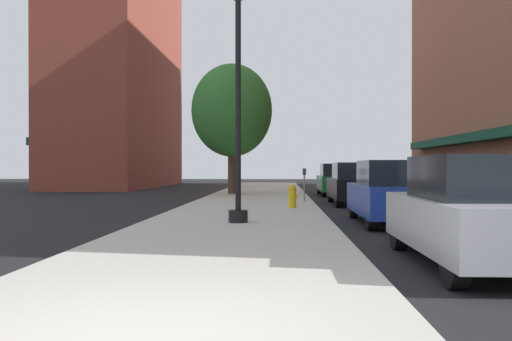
% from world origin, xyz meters
% --- Properties ---
extents(ground_plane, '(90.00, 90.00, 0.00)m').
position_xyz_m(ground_plane, '(4.00, 18.00, 0.00)').
color(ground_plane, black).
extents(sidewalk_slab, '(4.80, 50.00, 0.12)m').
position_xyz_m(sidewalk_slab, '(0.00, 19.00, 0.06)').
color(sidewalk_slab, '#B7B2A8').
rests_on(sidewalk_slab, ground).
extents(building_far_background, '(6.80, 18.00, 18.60)m').
position_xyz_m(building_far_background, '(-11.01, 37.00, 9.28)').
color(building_far_background, brown).
rests_on(building_far_background, ground).
extents(lamppost, '(0.48, 0.48, 5.90)m').
position_xyz_m(lamppost, '(0.05, 9.19, 3.20)').
color(lamppost, black).
rests_on(lamppost, sidewalk_slab).
extents(fire_hydrant, '(0.33, 0.26, 0.79)m').
position_xyz_m(fire_hydrant, '(1.49, 14.08, 0.52)').
color(fire_hydrant, gold).
rests_on(fire_hydrant, sidewalk_slab).
extents(parking_meter_near, '(0.14, 0.09, 1.31)m').
position_xyz_m(parking_meter_near, '(2.05, 17.82, 0.95)').
color(parking_meter_near, slate).
rests_on(parking_meter_near, sidewalk_slab).
extents(tree_near, '(4.12, 4.12, 6.64)m').
position_xyz_m(tree_near, '(-1.40, 23.70, 4.37)').
color(tree_near, '#422D1E').
rests_on(tree_near, sidewalk_slab).
extents(car_silver, '(1.80, 4.30, 1.66)m').
position_xyz_m(car_silver, '(4.00, 3.96, 0.81)').
color(car_silver, black).
rests_on(car_silver, ground).
extents(car_blue, '(1.80, 4.30, 1.66)m').
position_xyz_m(car_blue, '(4.00, 10.14, 0.81)').
color(car_blue, black).
rests_on(car_blue, ground).
extents(car_black, '(1.80, 4.30, 1.66)m').
position_xyz_m(car_black, '(4.00, 17.48, 0.81)').
color(car_black, black).
rests_on(car_black, ground).
extents(car_green, '(1.80, 4.30, 1.66)m').
position_xyz_m(car_green, '(4.00, 24.43, 0.81)').
color(car_green, black).
rests_on(car_green, ground).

